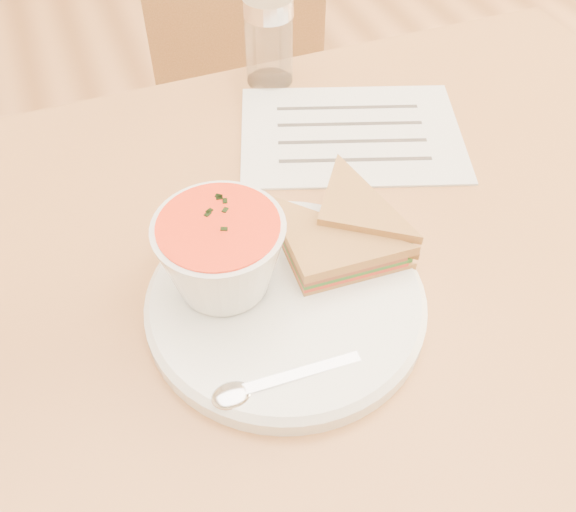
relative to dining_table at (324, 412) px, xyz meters
name	(u,v)px	position (x,y,z in m)	size (l,w,h in m)	color
floor	(316,507)	(0.00, 0.00, -0.38)	(5.00, 6.00, 0.01)	brown
dining_table	(324,412)	(0.00, 0.00, 0.00)	(1.00, 0.70, 0.75)	#9B6130
chair_far	(248,123)	(0.10, 0.65, 0.05)	(0.38, 0.38, 0.85)	brown
plate	(286,303)	(-0.08, -0.07, 0.38)	(0.26, 0.26, 0.02)	white
soup_bowl	(222,258)	(-0.13, -0.03, 0.43)	(0.12, 0.12, 0.08)	white
sandwich_half_a	(304,289)	(-0.07, -0.07, 0.41)	(0.12, 0.12, 0.04)	#B3873F
sandwich_half_b	(317,230)	(-0.03, -0.02, 0.42)	(0.10, 0.10, 0.03)	#B3873F
spoon	(289,377)	(-0.11, -0.15, 0.40)	(0.17, 0.03, 0.01)	silver
paper_menu	(351,134)	(0.09, 0.16, 0.38)	(0.27, 0.20, 0.00)	silver
condiment_shaker	(269,40)	(0.03, 0.31, 0.43)	(0.06, 0.06, 0.12)	silver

